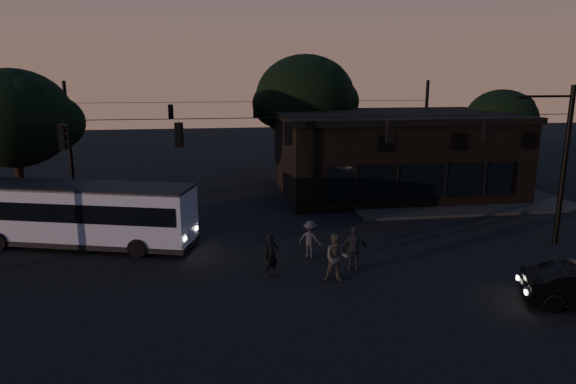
{
  "coord_description": "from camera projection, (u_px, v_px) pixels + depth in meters",
  "views": [
    {
      "loc": [
        -3.17,
        -17.35,
        8.02
      ],
      "look_at": [
        0.0,
        4.0,
        3.0
      ],
      "focal_mm": 32.0,
      "sensor_mm": 36.0,
      "label": 1
    }
  ],
  "objects": [
    {
      "name": "pedestrian_a",
      "position": [
        271.0,
        255.0,
        20.57
      ],
      "size": [
        0.76,
        0.63,
        1.78
      ],
      "primitive_type": "imported",
      "rotation": [
        0.0,
        0.0,
        0.37
      ],
      "color": "black",
      "rests_on": "ground"
    },
    {
      "name": "tree_right",
      "position": [
        501.0,
        120.0,
        37.85
      ],
      "size": [
        5.2,
        5.2,
        6.86
      ],
      "color": "black",
      "rests_on": "ground"
    },
    {
      "name": "signal_rig_near",
      "position": [
        288.0,
        159.0,
        21.83
      ],
      "size": [
        26.24,
        0.3,
        7.5
      ],
      "color": "black",
      "rests_on": "ground"
    },
    {
      "name": "building",
      "position": [
        392.0,
        153.0,
        35.05
      ],
      "size": [
        15.4,
        10.41,
        5.4
      ],
      "color": "black",
      "rests_on": "ground"
    },
    {
      "name": "sidewalk_far_right",
      "position": [
        444.0,
        195.0,
        34.17
      ],
      "size": [
        14.0,
        10.0,
        0.15
      ],
      "primitive_type": "cube",
      "color": "black",
      "rests_on": "ground"
    },
    {
      "name": "pedestrian_d",
      "position": [
        310.0,
        239.0,
        22.72
      ],
      "size": [
        1.25,
        1.1,
        1.67
      ],
      "primitive_type": "imported",
      "rotation": [
        0.0,
        0.0,
        2.58
      ],
      "color": "#22222A",
      "rests_on": "ground"
    },
    {
      "name": "bus",
      "position": [
        83.0,
        212.0,
        24.04
      ],
      "size": [
        10.77,
        5.34,
        2.96
      ],
      "rotation": [
        0.0,
        0.0,
        -0.29
      ],
      "color": "#878FAC",
      "rests_on": "ground"
    },
    {
      "name": "ground",
      "position": [
        304.0,
        295.0,
        18.99
      ],
      "size": [
        120.0,
        120.0,
        0.0
      ],
      "primitive_type": "plane",
      "color": "black",
      "rests_on": "ground"
    },
    {
      "name": "pedestrian_b",
      "position": [
        336.0,
        258.0,
        20.05
      ],
      "size": [
        1.04,
        0.86,
        1.93
      ],
      "primitive_type": "imported",
      "rotation": [
        0.0,
        0.0,
        -0.15
      ],
      "color": "#2F2E2B",
      "rests_on": "ground"
    },
    {
      "name": "pedestrian_c",
      "position": [
        354.0,
        249.0,
        21.2
      ],
      "size": [
        1.16,
        0.66,
        1.87
      ],
      "primitive_type": "imported",
      "rotation": [
        0.0,
        0.0,
        2.95
      ],
      "color": "black",
      "rests_on": "ground"
    },
    {
      "name": "tree_behind",
      "position": [
        305.0,
        97.0,
        39.35
      ],
      "size": [
        7.6,
        7.6,
        9.43
      ],
      "color": "black",
      "rests_on": "ground"
    },
    {
      "name": "signal_rig_far",
      "position": [
        256.0,
        127.0,
        37.3
      ],
      "size": [
        26.24,
        0.3,
        7.5
      ],
      "color": "black",
      "rests_on": "ground"
    },
    {
      "name": "tree_left",
      "position": [
        13.0,
        119.0,
        28.25
      ],
      "size": [
        6.4,
        6.4,
        8.3
      ],
      "color": "black",
      "rests_on": "ground"
    },
    {
      "name": "sidewalk_far_left",
      "position": [
        31.0,
        210.0,
        30.46
      ],
      "size": [
        14.0,
        10.0,
        0.15
      ],
      "primitive_type": "cube",
      "color": "black",
      "rests_on": "ground"
    }
  ]
}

